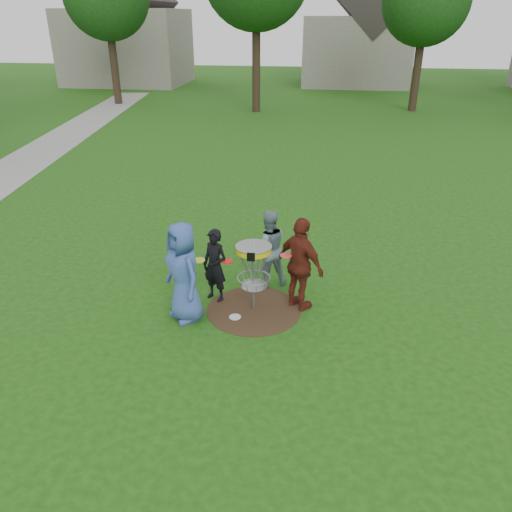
# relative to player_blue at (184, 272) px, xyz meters

# --- Properties ---
(ground) EXTENTS (100.00, 100.00, 0.00)m
(ground) POSITION_rel_player_blue_xyz_m (1.20, 0.42, -0.94)
(ground) COLOR #19470F
(ground) RESTS_ON ground
(dirt_patch) EXTENTS (1.80, 1.80, 0.01)m
(dirt_patch) POSITION_rel_player_blue_xyz_m (1.20, 0.42, -0.94)
(dirt_patch) COLOR #47331E
(dirt_patch) RESTS_ON ground
(concrete_path) EXTENTS (7.75, 39.92, 0.02)m
(concrete_path) POSITION_rel_player_blue_xyz_m (-8.80, 8.42, -0.93)
(concrete_path) COLOR #9E9E99
(concrete_path) RESTS_ON ground
(player_blue) EXTENTS (1.07, 1.08, 1.88)m
(player_blue) POSITION_rel_player_blue_xyz_m (0.00, 0.00, 0.00)
(player_blue) COLOR #38549A
(player_blue) RESTS_ON ground
(player_black) EXTENTS (0.63, 0.55, 1.47)m
(player_black) POSITION_rel_player_blue_xyz_m (0.40, 0.73, -0.21)
(player_black) COLOR black
(player_black) RESTS_ON ground
(player_grey) EXTENTS (0.95, 0.85, 1.62)m
(player_grey) POSITION_rel_player_blue_xyz_m (1.34, 1.50, -0.13)
(player_grey) COLOR slate
(player_grey) RESTS_ON ground
(player_maroon) EXTENTS (1.10, 1.03, 1.83)m
(player_maroon) POSITION_rel_player_blue_xyz_m (2.04, 0.64, -0.03)
(player_maroon) COLOR #5D2015
(player_maroon) RESTS_ON ground
(disc_on_grass) EXTENTS (0.22, 0.22, 0.02)m
(disc_on_grass) POSITION_rel_player_blue_xyz_m (0.89, 0.11, -0.93)
(disc_on_grass) COLOR silver
(disc_on_grass) RESTS_ON ground
(disc_golf_basket) EXTENTS (0.66, 0.67, 1.38)m
(disc_golf_basket) POSITION_rel_player_blue_xyz_m (1.20, 0.42, 0.08)
(disc_golf_basket) COLOR #9EA0A5
(disc_golf_basket) RESTS_ON ground
(held_discs) EXTENTS (1.73, 1.35, 0.27)m
(held_discs) POSITION_rel_player_blue_xyz_m (1.00, 0.63, 0.10)
(held_discs) COLOR #C9D818
(held_discs) RESTS_ON ground
(house_row) EXTENTS (44.50, 10.65, 11.62)m
(house_row) POSITION_rel_player_blue_xyz_m (5.98, 33.49, 3.20)
(house_row) COLOR gray
(house_row) RESTS_ON ground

